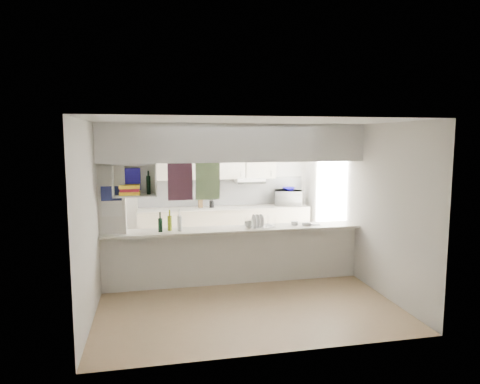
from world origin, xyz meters
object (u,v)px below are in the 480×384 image
object	(u,v)px
microwave	(288,198)
wine_bottles	(170,223)
dish_rack	(260,222)
bowl	(289,189)

from	to	relation	value
microwave	wine_bottles	bearing A→B (deg)	57.84
microwave	wine_bottles	distance (m)	3.40
wine_bottles	dish_rack	bearing A→B (deg)	1.01
microwave	dish_rack	xyz separation A→B (m)	(-1.18, -2.12, -0.07)
microwave	bowl	bearing A→B (deg)	-96.65
dish_rack	wine_bottles	size ratio (longest dim) A/B	1.25
dish_rack	wine_bottles	world-z (taller)	wine_bottles
dish_rack	wine_bottles	bearing A→B (deg)	172.97
microwave	dish_rack	bearing A→B (deg)	79.65
microwave	wine_bottles	size ratio (longest dim) A/B	1.59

